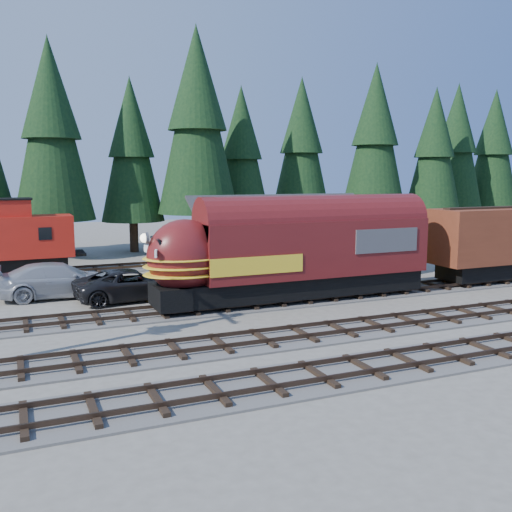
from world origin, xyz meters
name	(u,v)px	position (x,y,z in m)	size (l,w,h in m)	color
ground	(393,312)	(0.00, 0.00, 0.00)	(120.00, 120.00, 0.00)	#6B665B
track_siding	(486,282)	(10.00, 4.00, 0.06)	(68.00, 3.20, 0.33)	#4C4947
track_spur	(120,268)	(-10.00, 18.00, 0.06)	(32.00, 3.20, 0.33)	#4C4947
depot	(295,232)	(0.00, 10.50, 2.96)	(12.80, 7.00, 5.30)	yellow
conifer_backdrop	(276,139)	(5.09, 24.37, 9.74)	(79.34, 22.46, 16.65)	black
locomotive	(286,256)	(-3.82, 4.00, 2.47)	(15.47, 3.07, 4.21)	black
caboose	(1,241)	(-17.55, 18.00, 2.36)	(9.03, 2.62, 4.69)	black
pickup_truck_a	(132,284)	(-11.12, 7.78, 0.83)	(2.76, 5.99, 1.67)	black
pickup_truck_b	(59,280)	(-14.64, 9.98, 0.95)	(2.66, 6.55, 1.90)	#AEB0B6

